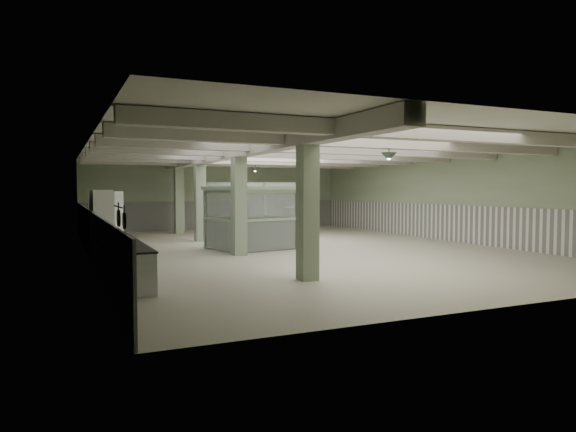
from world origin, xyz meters
name	(u,v)px	position (x,y,z in m)	size (l,w,h in m)	color
floor	(296,248)	(0.00, 0.00, 0.00)	(20.00, 20.00, 0.00)	silver
ceiling	(296,149)	(0.00, 0.00, 3.60)	(14.00, 20.00, 0.02)	white
wall_back	(217,196)	(0.00, 10.00, 1.80)	(14.00, 0.02, 3.60)	#9CAD8A
wall_front	(525,208)	(0.00, -10.00, 1.80)	(14.00, 0.02, 3.60)	#9CAD8A
wall_left	(89,201)	(-7.00, 0.00, 1.80)	(0.02, 20.00, 3.60)	#9CAD8A
wall_right	(447,198)	(7.00, 0.00, 1.80)	(0.02, 20.00, 3.60)	#9CAD8A
wainscot_left	(90,235)	(-6.97, 0.00, 0.75)	(0.05, 19.90, 1.50)	white
wainscot_right	(446,223)	(6.97, 0.00, 0.75)	(0.05, 19.90, 1.50)	white
wainscot_back	(217,215)	(0.00, 9.97, 0.75)	(13.90, 0.05, 1.50)	white
girder	(229,153)	(-2.50, 0.00, 3.38)	(0.45, 19.90, 0.40)	beige
beam_a	(436,133)	(0.00, -7.50, 3.42)	(13.90, 0.35, 0.32)	beige
beam_b	(374,142)	(0.00, -5.00, 3.42)	(13.90, 0.35, 0.32)	beige
beam_c	(329,149)	(0.00, -2.50, 3.42)	(13.90, 0.35, 0.32)	beige
beam_d	(296,154)	(0.00, 0.00, 3.42)	(13.90, 0.35, 0.32)	beige
beam_e	(270,158)	(0.00, 2.50, 3.42)	(13.90, 0.35, 0.32)	beige
beam_f	(249,161)	(0.00, 5.00, 3.42)	(13.90, 0.35, 0.32)	beige
beam_g	(231,163)	(0.00, 7.50, 3.42)	(13.90, 0.35, 0.32)	beige
column_a	(308,204)	(-2.50, -6.00, 1.80)	(0.42, 0.42, 3.60)	#90A383
column_b	(239,200)	(-2.50, -1.00, 1.80)	(0.42, 0.42, 3.60)	#90A383
column_c	(200,198)	(-2.50, 4.00, 1.80)	(0.42, 0.42, 3.60)	#90A383
column_d	(179,196)	(-2.50, 8.00, 1.80)	(0.42, 0.42, 3.60)	#90A383
hook_rail	(118,207)	(-6.93, -7.60, 1.85)	(0.02, 0.02, 1.20)	black
pendant_front	(389,157)	(0.50, -5.00, 3.05)	(0.44, 0.44, 0.22)	#304031
pendant_mid	(302,165)	(0.50, 0.50, 3.05)	(0.44, 0.44, 0.22)	#304031
pendant_back	(255,170)	(0.50, 5.50, 3.05)	(0.44, 0.44, 0.22)	#304031
prep_counter	(119,259)	(-6.54, -3.86, 0.46)	(0.94, 5.37, 0.91)	#BCBDC1
pitcher_near	(108,230)	(-6.64, -2.17, 1.03)	(0.18, 0.21, 0.26)	#BCBDC1
pitcher_far	(117,237)	(-6.66, -4.56, 1.06)	(0.22, 0.25, 0.32)	#BCBDC1
veg_colander	(120,235)	(-6.47, -3.40, 1.00)	(0.44, 0.44, 0.20)	#38393D
orange_bowl	(111,236)	(-6.63, -2.88, 0.95)	(0.27, 0.27, 0.10)	#B2B2B7
skillet_near	(124,221)	(-6.88, -8.05, 1.63)	(0.27, 0.27, 0.04)	black
skillet_far	(119,218)	(-6.88, -7.19, 1.63)	(0.31, 0.31, 0.04)	black
walkin_cooler	(102,225)	(-6.62, 0.23, 1.03)	(0.96, 2.25, 2.06)	white
guard_booth	(251,205)	(-1.53, 0.55, 1.58)	(3.22, 2.88, 2.39)	#8BA483
filing_cabinet	(291,227)	(0.01, 0.48, 0.74)	(0.48, 0.68, 1.47)	#5C6050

